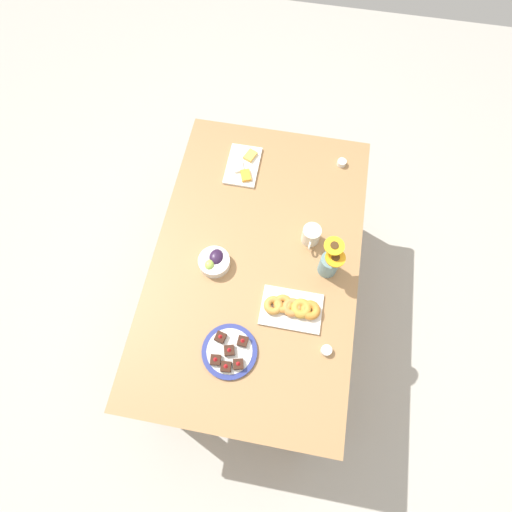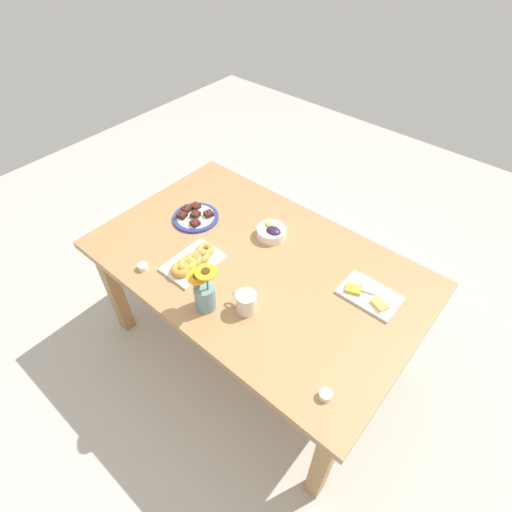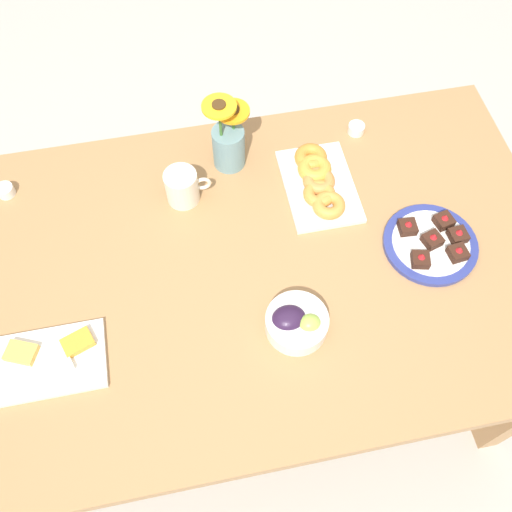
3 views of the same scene
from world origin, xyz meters
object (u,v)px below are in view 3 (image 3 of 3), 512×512
(coffee_mug, at_px, (182,187))
(cheese_platter, at_px, (50,360))
(jam_cup_honey, at_px, (5,190))
(jam_cup_berry, at_px, (356,128))
(grape_bowl, at_px, (296,322))
(dessert_plate, at_px, (431,243))
(flower_vase, at_px, (228,143))
(dining_table, at_px, (256,279))
(croissant_platter, at_px, (318,182))

(coffee_mug, xyz_separation_m, cheese_platter, (-0.37, -0.41, -0.04))
(jam_cup_honey, xyz_separation_m, jam_cup_berry, (1.01, 0.03, 0.00))
(grape_bowl, height_order, dessert_plate, grape_bowl)
(coffee_mug, distance_m, flower_vase, 0.18)
(dining_table, relative_size, coffee_mug, 12.85)
(croissant_platter, xyz_separation_m, jam_cup_honey, (-0.85, 0.15, -0.01))
(dessert_plate, bearing_deg, croissant_platter, 134.83)
(dining_table, xyz_separation_m, croissant_platter, (0.22, 0.21, 0.11))
(dining_table, bearing_deg, croissant_platter, 43.90)
(dining_table, relative_size, dessert_plate, 6.49)
(coffee_mug, bearing_deg, flower_vase, 34.73)
(jam_cup_berry, xyz_separation_m, dessert_plate, (0.08, -0.42, -0.00))
(grape_bowl, height_order, jam_cup_berry, grape_bowl)
(grape_bowl, distance_m, cheese_platter, 0.58)
(flower_vase, bearing_deg, jam_cup_berry, 5.75)
(jam_cup_honey, bearing_deg, croissant_platter, -9.70)
(dessert_plate, xyz_separation_m, flower_vase, (-0.47, 0.38, 0.07))
(coffee_mug, bearing_deg, jam_cup_honey, 167.08)
(coffee_mug, distance_m, jam_cup_honey, 0.49)
(dining_table, xyz_separation_m, jam_cup_honey, (-0.63, 0.35, 0.10))
(croissant_platter, height_order, jam_cup_berry, croissant_platter)
(dining_table, bearing_deg, cheese_platter, -162.54)
(dining_table, height_order, cheese_platter, cheese_platter)
(dining_table, height_order, dessert_plate, dessert_plate)
(coffee_mug, distance_m, croissant_platter, 0.37)
(croissant_platter, bearing_deg, jam_cup_berry, 47.24)
(jam_cup_berry, bearing_deg, flower_vase, -174.25)
(dessert_plate, bearing_deg, jam_cup_honey, 160.39)
(grape_bowl, xyz_separation_m, jam_cup_berry, (0.32, 0.57, -0.01))
(dining_table, bearing_deg, grape_bowl, -72.92)
(jam_cup_berry, height_order, dessert_plate, dessert_plate)
(croissant_platter, bearing_deg, jam_cup_honey, 170.30)
(dining_table, bearing_deg, coffee_mug, 122.09)
(dessert_plate, bearing_deg, dining_table, 175.63)
(jam_cup_berry, bearing_deg, cheese_platter, -148.70)
(croissant_platter, distance_m, jam_cup_berry, 0.24)
(croissant_platter, height_order, dessert_plate, dessert_plate)
(jam_cup_honey, bearing_deg, flower_vase, -0.92)
(jam_cup_honey, relative_size, dessert_plate, 0.19)
(flower_vase, bearing_deg, cheese_platter, -135.29)
(coffee_mug, bearing_deg, jam_cup_berry, 14.67)
(dining_table, bearing_deg, jam_cup_berry, 45.37)
(grape_bowl, relative_size, cheese_platter, 0.58)
(coffee_mug, height_order, cheese_platter, coffee_mug)
(croissant_platter, bearing_deg, grape_bowl, -111.56)
(coffee_mug, relative_size, dessert_plate, 0.51)
(jam_cup_berry, distance_m, dessert_plate, 0.43)
(grape_bowl, relative_size, flower_vase, 0.63)
(dining_table, height_order, flower_vase, flower_vase)
(grape_bowl, xyz_separation_m, cheese_platter, (-0.58, 0.03, -0.02))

